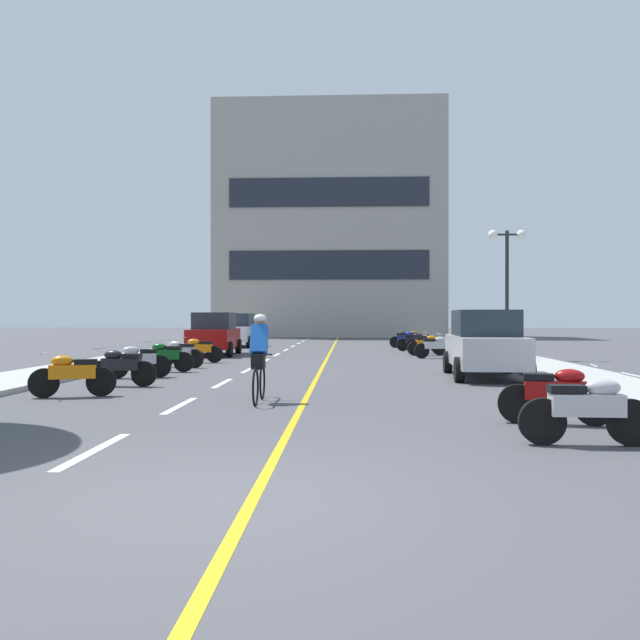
% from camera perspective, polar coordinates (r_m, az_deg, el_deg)
% --- Properties ---
extents(ground_plane, '(140.00, 140.00, 0.00)m').
position_cam_1_polar(ground_plane, '(26.81, 0.19, -3.22)').
color(ground_plane, '#47474C').
extents(curb_left, '(2.40, 72.00, 0.12)m').
position_cam_1_polar(curb_left, '(30.92, -13.04, -2.65)').
color(curb_left, '#A8A8A3').
rests_on(curb_left, ground).
extents(curb_right, '(2.40, 72.00, 0.12)m').
position_cam_1_polar(curb_right, '(30.39, 14.14, -2.70)').
color(curb_right, '#A8A8A3').
rests_on(curb_right, ground).
extents(lane_dash_0, '(0.14, 2.20, 0.01)m').
position_cam_1_polar(lane_dash_0, '(8.50, -19.32, -10.82)').
color(lane_dash_0, silver).
rests_on(lane_dash_0, ground).
extents(lane_dash_1, '(0.14, 2.20, 0.01)m').
position_cam_1_polar(lane_dash_1, '(12.25, -12.27, -7.39)').
color(lane_dash_1, silver).
rests_on(lane_dash_1, ground).
extents(lane_dash_2, '(0.14, 2.20, 0.01)m').
position_cam_1_polar(lane_dash_2, '(16.12, -8.61, -5.54)').
color(lane_dash_2, silver).
rests_on(lane_dash_2, ground).
extents(lane_dash_3, '(0.14, 2.20, 0.01)m').
position_cam_1_polar(lane_dash_3, '(20.05, -6.38, -4.39)').
color(lane_dash_3, silver).
rests_on(lane_dash_3, ground).
extents(lane_dash_4, '(0.14, 2.20, 0.01)m').
position_cam_1_polar(lane_dash_4, '(23.99, -4.89, -3.62)').
color(lane_dash_4, silver).
rests_on(lane_dash_4, ground).
extents(lane_dash_5, '(0.14, 2.20, 0.01)m').
position_cam_1_polar(lane_dash_5, '(27.96, -3.83, -3.07)').
color(lane_dash_5, silver).
rests_on(lane_dash_5, ground).
extents(lane_dash_6, '(0.14, 2.20, 0.01)m').
position_cam_1_polar(lane_dash_6, '(31.93, -3.03, -2.65)').
color(lane_dash_6, silver).
rests_on(lane_dash_6, ground).
extents(lane_dash_7, '(0.14, 2.20, 0.01)m').
position_cam_1_polar(lane_dash_7, '(35.91, -2.40, -2.33)').
color(lane_dash_7, silver).
rests_on(lane_dash_7, ground).
extents(lane_dash_8, '(0.14, 2.20, 0.01)m').
position_cam_1_polar(lane_dash_8, '(39.89, -1.90, -2.07)').
color(lane_dash_8, silver).
rests_on(lane_dash_8, ground).
extents(lane_dash_9, '(0.14, 2.20, 0.01)m').
position_cam_1_polar(lane_dash_9, '(43.88, -1.50, -1.85)').
color(lane_dash_9, silver).
rests_on(lane_dash_9, ground).
extents(lane_dash_10, '(0.14, 2.20, 0.01)m').
position_cam_1_polar(lane_dash_10, '(47.86, -1.16, -1.67)').
color(lane_dash_10, silver).
rests_on(lane_dash_10, ground).
extents(lane_dash_11, '(0.14, 2.20, 0.01)m').
position_cam_1_polar(lane_dash_11, '(51.85, -0.87, -1.52)').
color(lane_dash_11, silver).
rests_on(lane_dash_11, ground).
extents(centre_line_yellow, '(0.12, 66.00, 0.01)m').
position_cam_1_polar(centre_line_yellow, '(29.79, 0.91, -2.86)').
color(centre_line_yellow, gold).
rests_on(centre_line_yellow, ground).
extents(office_building, '(18.74, 7.88, 19.08)m').
position_cam_1_polar(office_building, '(55.21, 0.89, 8.51)').
color(office_building, '#9E998E').
rests_on(office_building, ground).
extents(street_lamp_mid, '(1.46, 0.36, 4.89)m').
position_cam_1_polar(street_lamp_mid, '(26.14, 16.19, 4.84)').
color(street_lamp_mid, black).
rests_on(street_lamp_mid, curb_right).
extents(parked_car_near, '(2.09, 4.28, 1.82)m').
position_cam_1_polar(parked_car_near, '(17.95, 14.36, -2.03)').
color(parked_car_near, black).
rests_on(parked_car_near, ground).
extents(parked_car_mid, '(2.06, 4.27, 1.82)m').
position_cam_1_polar(parked_car_mid, '(27.86, -9.32, -1.20)').
color(parked_car_mid, black).
rests_on(parked_car_mid, ground).
extents(parked_car_far, '(1.93, 4.20, 1.82)m').
position_cam_1_polar(parked_car_far, '(35.60, -7.30, -0.88)').
color(parked_car_far, black).
rests_on(parked_car_far, ground).
extents(motorcycle_0, '(1.70, 0.60, 0.92)m').
position_cam_1_polar(motorcycle_0, '(8.93, 22.55, -7.23)').
color(motorcycle_0, black).
rests_on(motorcycle_0, ground).
extents(motorcycle_1, '(1.69, 0.63, 0.92)m').
position_cam_1_polar(motorcycle_1, '(10.48, 20.15, -6.11)').
color(motorcycle_1, black).
rests_on(motorcycle_1, ground).
extents(motorcycle_2, '(1.65, 0.75, 0.92)m').
position_cam_1_polar(motorcycle_2, '(14.11, -21.05, -4.47)').
color(motorcycle_2, black).
rests_on(motorcycle_2, ground).
extents(motorcycle_3, '(1.70, 0.60, 0.92)m').
position_cam_1_polar(motorcycle_3, '(15.91, -17.18, -3.93)').
color(motorcycle_3, black).
rests_on(motorcycle_3, ground).
extents(motorcycle_4, '(1.64, 0.79, 0.92)m').
position_cam_1_polar(motorcycle_4, '(17.93, -15.76, -3.45)').
color(motorcycle_4, black).
rests_on(motorcycle_4, ground).
extents(motorcycle_5, '(1.70, 0.60, 0.92)m').
position_cam_1_polar(motorcycle_5, '(19.70, -13.51, -3.11)').
color(motorcycle_5, black).
rests_on(motorcycle_5, ground).
extents(motorcycle_6, '(1.65, 0.78, 0.92)m').
position_cam_1_polar(motorcycle_6, '(21.35, -12.28, -2.85)').
color(motorcycle_6, black).
rests_on(motorcycle_6, ground).
extents(motorcycle_7, '(1.70, 0.60, 0.92)m').
position_cam_1_polar(motorcycle_7, '(23.39, -10.65, -2.58)').
color(motorcycle_7, black).
rests_on(motorcycle_7, ground).
extents(motorcycle_8, '(1.69, 0.60, 0.92)m').
position_cam_1_polar(motorcycle_8, '(25.84, 10.17, -2.31)').
color(motorcycle_8, black).
rests_on(motorcycle_8, ground).
extents(motorcycle_9, '(1.69, 0.63, 0.92)m').
position_cam_1_polar(motorcycle_9, '(27.69, 9.46, -2.13)').
color(motorcycle_9, black).
rests_on(motorcycle_9, ground).
extents(motorcycle_10, '(1.70, 0.60, 0.92)m').
position_cam_1_polar(motorcycle_10, '(29.54, 9.25, -1.98)').
color(motorcycle_10, black).
rests_on(motorcycle_10, ground).
extents(motorcycle_11, '(1.70, 0.60, 0.92)m').
position_cam_1_polar(motorcycle_11, '(31.22, 8.32, -1.86)').
color(motorcycle_11, black).
rests_on(motorcycle_11, ground).
extents(motorcycle_12, '(1.69, 0.61, 0.92)m').
position_cam_1_polar(motorcycle_12, '(34.29, 7.60, -1.67)').
color(motorcycle_12, black).
rests_on(motorcycle_12, ground).
extents(motorcycle_13, '(1.70, 0.60, 0.92)m').
position_cam_1_polar(motorcycle_13, '(36.16, 7.95, -1.57)').
color(motorcycle_13, black).
rests_on(motorcycle_13, ground).
extents(cyclist_rider, '(0.42, 1.77, 1.71)m').
position_cam_1_polar(cyclist_rider, '(12.48, -5.40, -3.16)').
color(cyclist_rider, black).
rests_on(cyclist_rider, ground).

